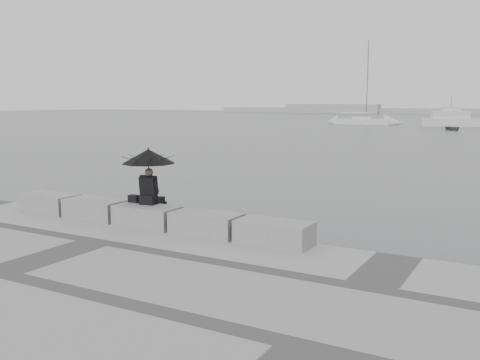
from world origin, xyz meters
The scene contains 12 objects.
ground centered at (0.00, 0.00, 0.00)m, with size 360.00×360.00×0.00m, color #4D4F52.
stone_block_far_left centered at (-3.40, -0.45, 0.75)m, with size 1.60×0.80×0.50m, color slate.
stone_block_left centered at (-1.70, -0.45, 0.75)m, with size 1.60×0.80×0.50m, color slate.
stone_block_centre centered at (0.00, -0.45, 0.75)m, with size 1.60×0.80×0.50m, color slate.
stone_block_right centered at (1.70, -0.45, 0.75)m, with size 1.60×0.80×0.50m, color slate.
stone_block_far_right centered at (3.40, -0.45, 0.75)m, with size 1.60×0.80×0.50m, color slate.
seated_person centered at (-0.10, -0.24, 2.03)m, with size 1.31×1.31×1.39m.
bag centered at (-0.57, -0.25, 1.09)m, with size 0.28×0.16×0.18m, color black.
distant_landmass centered at (-8.14, 154.51, 0.90)m, with size 180.00×8.00×2.80m.
sailboat_left centered at (-16.30, 72.13, 0.51)m, with size 8.60×2.88×12.90m.
motor_cruiser centered at (-2.46, 72.25, 0.89)m, with size 10.42×5.88×4.50m.
dinghy centered at (-1.51, 60.80, 0.27)m, with size 3.20×1.35×0.54m, color gray.
Camera 1 is at (8.15, -10.36, 3.48)m, focal length 40.00 mm.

